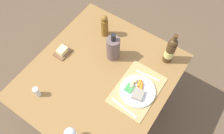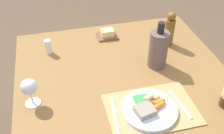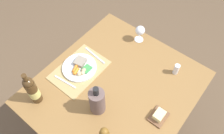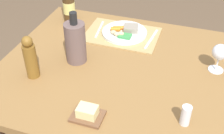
# 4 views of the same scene
# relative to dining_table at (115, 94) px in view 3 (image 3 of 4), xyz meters

# --- Properties ---
(ground_plane) EXTENTS (8.00, 8.00, 0.00)m
(ground_plane) POSITION_rel_dining_table_xyz_m (0.00, 0.00, -0.66)
(ground_plane) COLOR brown
(dining_table) EXTENTS (1.14, 1.03, 0.77)m
(dining_table) POSITION_rel_dining_table_xyz_m (0.00, 0.00, 0.00)
(dining_table) COLOR olive
(dining_table) RESTS_ON ground_plane
(placemat) EXTENTS (0.42, 0.29, 0.01)m
(placemat) POSITION_rel_dining_table_xyz_m (0.06, -0.30, 0.11)
(placemat) COLOR tan
(placemat) RESTS_ON dining_table
(dinner_plate) EXTENTS (0.26, 0.26, 0.05)m
(dinner_plate) POSITION_rel_dining_table_xyz_m (0.04, -0.31, 0.12)
(dinner_plate) COLOR silver
(dinner_plate) RESTS_ON placemat
(fork) EXTENTS (0.04, 0.22, 0.00)m
(fork) POSITION_rel_dining_table_xyz_m (-0.12, -0.30, 0.11)
(fork) COLOR silver
(fork) RESTS_ON placemat
(knife) EXTENTS (0.04, 0.19, 0.00)m
(knife) POSITION_rel_dining_table_xyz_m (0.20, -0.31, 0.11)
(knife) COLOR silver
(knife) RESTS_ON placemat
(salt_shaker) EXTENTS (0.04, 0.04, 0.09)m
(salt_shaker) POSITION_rel_dining_table_xyz_m (-0.38, 0.27, 0.15)
(salt_shaker) COLOR white
(salt_shaker) RESTS_ON dining_table
(butter_dish) EXTENTS (0.13, 0.10, 0.05)m
(butter_dish) POSITION_rel_dining_table_xyz_m (-0.00, 0.36, 0.13)
(butter_dish) COLOR brown
(butter_dish) RESTS_ON dining_table
(wine_glass) EXTENTS (0.08, 0.08, 0.15)m
(wine_glass) POSITION_rel_dining_table_xyz_m (-0.48, -0.13, 0.21)
(wine_glass) COLOR white
(wine_glass) RESTS_ON dining_table
(cooler_bottle) EXTENTS (0.10, 0.10, 0.27)m
(cooler_bottle) POSITION_rel_dining_table_xyz_m (0.20, 0.01, 0.21)
(cooler_bottle) COLOR brown
(cooler_bottle) RESTS_ON dining_table
(wine_bottle) EXTENTS (0.07, 0.07, 0.31)m
(wine_bottle) POSITION_rel_dining_table_xyz_m (0.41, -0.36, 0.23)
(wine_bottle) COLOR #452E17
(wine_bottle) RESTS_ON dining_table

